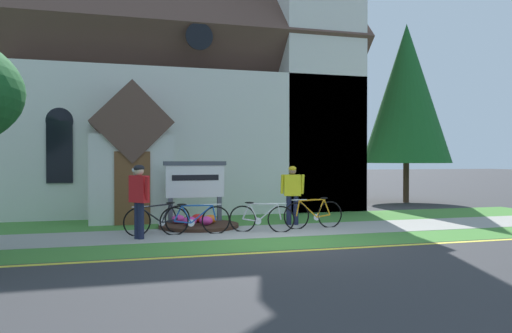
{
  "coord_description": "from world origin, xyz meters",
  "views": [
    {
      "loc": [
        -3.87,
        -10.71,
        1.87
      ],
      "look_at": [
        0.54,
        4.52,
        1.65
      ],
      "focal_mm": 35.45,
      "sensor_mm": 36.0,
      "label": 1
    }
  ],
  "objects_px": {
    "bicycle_black": "(195,220)",
    "cyclist_in_yellow_jersey": "(292,190)",
    "bicycle_blue": "(314,214)",
    "bicycle_red": "(261,218)",
    "roadside_conifer": "(406,94)",
    "bicycle_orange": "(158,219)",
    "church_sign": "(195,183)",
    "cyclist_in_red_jersey": "(137,194)",
    "cyclist_in_blue_jersey": "(139,195)"
  },
  "relations": [
    {
      "from": "bicycle_red",
      "to": "church_sign",
      "type": "bearing_deg",
      "value": 126.22
    },
    {
      "from": "cyclist_in_red_jersey",
      "to": "bicycle_blue",
      "type": "bearing_deg",
      "value": -5.9
    },
    {
      "from": "bicycle_black",
      "to": "cyclist_in_blue_jersey",
      "type": "xyz_separation_m",
      "value": [
        -1.38,
        -0.39,
        0.66
      ]
    },
    {
      "from": "church_sign",
      "to": "bicycle_blue",
      "type": "height_order",
      "value": "church_sign"
    },
    {
      "from": "bicycle_blue",
      "to": "roadside_conifer",
      "type": "distance_m",
      "value": 10.6
    },
    {
      "from": "church_sign",
      "to": "roadside_conifer",
      "type": "distance_m",
      "value": 11.73
    },
    {
      "from": "bicycle_orange",
      "to": "bicycle_red",
      "type": "xyz_separation_m",
      "value": [
        2.59,
        -0.4,
        -0.0
      ]
    },
    {
      "from": "church_sign",
      "to": "bicycle_red",
      "type": "bearing_deg",
      "value": -53.78
    },
    {
      "from": "bicycle_black",
      "to": "cyclist_in_yellow_jersey",
      "type": "relative_size",
      "value": 1.04
    },
    {
      "from": "cyclist_in_red_jersey",
      "to": "roadside_conifer",
      "type": "relative_size",
      "value": 0.22
    },
    {
      "from": "bicycle_blue",
      "to": "roadside_conifer",
      "type": "xyz_separation_m",
      "value": [
        7.08,
        6.57,
        4.35
      ]
    },
    {
      "from": "bicycle_blue",
      "to": "cyclist_in_yellow_jersey",
      "type": "distance_m",
      "value": 1.07
    },
    {
      "from": "church_sign",
      "to": "bicycle_orange",
      "type": "bearing_deg",
      "value": -128.06
    },
    {
      "from": "bicycle_orange",
      "to": "roadside_conifer",
      "type": "bearing_deg",
      "value": 29.87
    },
    {
      "from": "church_sign",
      "to": "bicycle_black",
      "type": "relative_size",
      "value": 1.04
    },
    {
      "from": "cyclist_in_red_jersey",
      "to": "church_sign",
      "type": "bearing_deg",
      "value": 34.69
    },
    {
      "from": "bicycle_orange",
      "to": "bicycle_blue",
      "type": "distance_m",
      "value": 4.15
    },
    {
      "from": "bicycle_black",
      "to": "bicycle_blue",
      "type": "bearing_deg",
      "value": 3.61
    },
    {
      "from": "cyclist_in_blue_jersey",
      "to": "bicycle_black",
      "type": "bearing_deg",
      "value": 15.91
    },
    {
      "from": "bicycle_orange",
      "to": "bicycle_red",
      "type": "height_order",
      "value": "bicycle_orange"
    },
    {
      "from": "cyclist_in_blue_jersey",
      "to": "cyclist_in_yellow_jersey",
      "type": "xyz_separation_m",
      "value": [
        4.35,
        1.44,
        -0.05
      ]
    },
    {
      "from": "church_sign",
      "to": "cyclist_in_red_jersey",
      "type": "bearing_deg",
      "value": -145.31
    },
    {
      "from": "church_sign",
      "to": "bicycle_orange",
      "type": "relative_size",
      "value": 1.06
    },
    {
      "from": "bicycle_orange",
      "to": "cyclist_in_blue_jersey",
      "type": "height_order",
      "value": "cyclist_in_blue_jersey"
    },
    {
      "from": "bicycle_black",
      "to": "bicycle_orange",
      "type": "bearing_deg",
      "value": 159.33
    },
    {
      "from": "bicycle_red",
      "to": "cyclist_in_blue_jersey",
      "type": "bearing_deg",
      "value": -173.96
    },
    {
      "from": "bicycle_blue",
      "to": "bicycle_black",
      "type": "bearing_deg",
      "value": -176.39
    },
    {
      "from": "cyclist_in_blue_jersey",
      "to": "cyclist_in_red_jersey",
      "type": "distance_m",
      "value": 1.08
    },
    {
      "from": "bicycle_orange",
      "to": "roadside_conifer",
      "type": "distance_m",
      "value": 13.67
    },
    {
      "from": "bicycle_red",
      "to": "roadside_conifer",
      "type": "relative_size",
      "value": 0.2
    },
    {
      "from": "bicycle_orange",
      "to": "roadside_conifer",
      "type": "xyz_separation_m",
      "value": [
        11.23,
        6.45,
        4.37
      ]
    },
    {
      "from": "church_sign",
      "to": "bicycle_orange",
      "type": "xyz_separation_m",
      "value": [
        -1.19,
        -1.52,
        -0.84
      ]
    },
    {
      "from": "cyclist_in_red_jersey",
      "to": "cyclist_in_yellow_jersey",
      "type": "relative_size",
      "value": 1.0
    },
    {
      "from": "cyclist_in_red_jersey",
      "to": "bicycle_orange",
      "type": "bearing_deg",
      "value": -36.0
    },
    {
      "from": "church_sign",
      "to": "cyclist_in_red_jersey",
      "type": "relative_size",
      "value": 1.09
    },
    {
      "from": "bicycle_orange",
      "to": "cyclist_in_yellow_jersey",
      "type": "xyz_separation_m",
      "value": [
        3.84,
        0.71,
        0.62
      ]
    },
    {
      "from": "bicycle_black",
      "to": "cyclist_in_red_jersey",
      "type": "bearing_deg",
      "value": 153.31
    },
    {
      "from": "church_sign",
      "to": "bicycle_black",
      "type": "bearing_deg",
      "value": -99.6
    },
    {
      "from": "church_sign",
      "to": "roadside_conifer",
      "type": "bearing_deg",
      "value": 26.16
    },
    {
      "from": "church_sign",
      "to": "cyclist_in_blue_jersey",
      "type": "height_order",
      "value": "church_sign"
    },
    {
      "from": "cyclist_in_blue_jersey",
      "to": "cyclist_in_red_jersey",
      "type": "xyz_separation_m",
      "value": [
        0.01,
        1.08,
        -0.05
      ]
    },
    {
      "from": "bicycle_red",
      "to": "roadside_conifer",
      "type": "bearing_deg",
      "value": 38.38
    },
    {
      "from": "bicycle_black",
      "to": "cyclist_in_yellow_jersey",
      "type": "bearing_deg",
      "value": 19.36
    },
    {
      "from": "cyclist_in_blue_jersey",
      "to": "roadside_conifer",
      "type": "relative_size",
      "value": 0.23
    },
    {
      "from": "bicycle_blue",
      "to": "cyclist_in_blue_jersey",
      "type": "xyz_separation_m",
      "value": [
        -4.65,
        -0.6,
        0.65
      ]
    },
    {
      "from": "cyclist_in_yellow_jersey",
      "to": "church_sign",
      "type": "bearing_deg",
      "value": 163.16
    },
    {
      "from": "bicycle_blue",
      "to": "cyclist_in_yellow_jersey",
      "type": "bearing_deg",
      "value": 110.04
    },
    {
      "from": "church_sign",
      "to": "bicycle_red",
      "type": "relative_size",
      "value": 1.15
    },
    {
      "from": "bicycle_black",
      "to": "bicycle_blue",
      "type": "relative_size",
      "value": 1.0
    },
    {
      "from": "bicycle_red",
      "to": "cyclist_in_red_jersey",
      "type": "relative_size",
      "value": 0.94
    }
  ]
}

